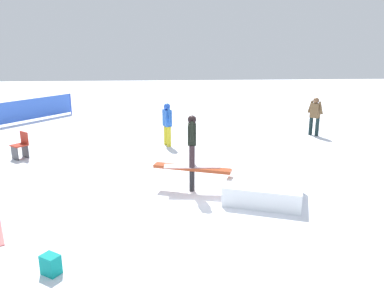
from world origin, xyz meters
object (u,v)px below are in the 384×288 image
object	(u,v)px
rail_feature	(192,171)
backpack_on_snow	(51,265)
bystander_brown	(315,114)
bystander_blue	(167,122)
main_rider_on_rail	(192,142)
folding_chair	(21,146)

from	to	relation	value
rail_feature	backpack_on_snow	distance (m)	4.32
backpack_on_snow	bystander_brown	bearing A→B (deg)	-96.97
bystander_blue	bystander_brown	bearing A→B (deg)	-101.03
main_rider_on_rail	bystander_blue	xyz separation A→B (m)	(0.59, -4.52, -0.42)
folding_chair	backpack_on_snow	size ratio (longest dim) A/B	2.59
folding_chair	backpack_on_snow	bearing A→B (deg)	-25.59
main_rider_on_rail	bystander_blue	bearing A→B (deg)	-77.77
main_rider_on_rail	bystander_brown	bearing A→B (deg)	-129.12
rail_feature	bystander_brown	distance (m)	7.90
bystander_brown	backpack_on_snow	distance (m)	12.19
folding_chair	bystander_brown	bearing A→B (deg)	53.89
bystander_brown	backpack_on_snow	xyz separation A→B (m)	(8.05, 9.13, -0.71)
bystander_blue	folding_chair	xyz separation A→B (m)	(4.85, 1.27, -0.48)
folding_chair	backpack_on_snow	world-z (taller)	folding_chair
rail_feature	bystander_brown	world-z (taller)	bystander_brown
bystander_brown	folding_chair	size ratio (longest dim) A/B	1.79
rail_feature	main_rider_on_rail	world-z (taller)	main_rider_on_rail
rail_feature	main_rider_on_rail	xyz separation A→B (m)	(0.00, 0.00, 0.76)
rail_feature	folding_chair	size ratio (longest dim) A/B	2.26
main_rider_on_rail	folding_chair	distance (m)	6.40
rail_feature	folding_chair	xyz separation A→B (m)	(5.44, -3.25, -0.14)
bystander_brown	backpack_on_snow	world-z (taller)	bystander_brown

